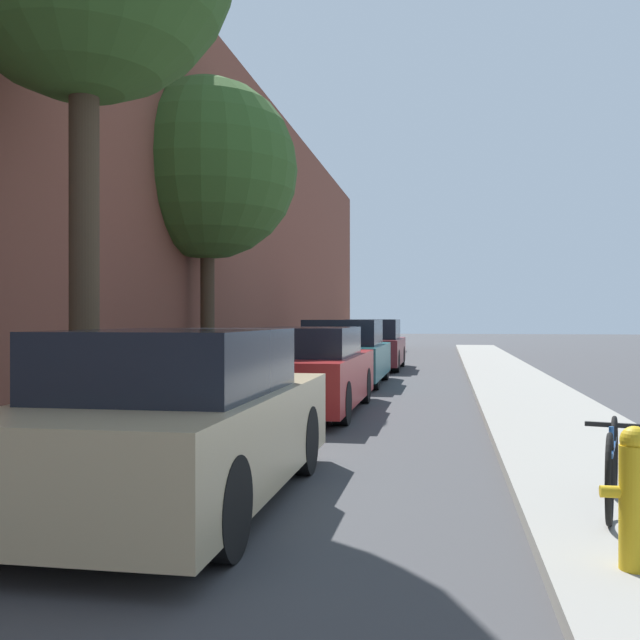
{
  "coord_description": "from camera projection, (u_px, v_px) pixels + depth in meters",
  "views": [
    {
      "loc": [
        1.33,
        2.19,
        1.55
      ],
      "look_at": [
        -0.48,
        12.6,
        1.53
      ],
      "focal_mm": 40.5,
      "sensor_mm": 36.0,
      "label": 1
    }
  ],
  "objects": [
    {
      "name": "bicycle",
      "position": [
        612.0,
        465.0,
        5.41
      ],
      "size": [
        0.53,
        1.54,
        0.64
      ],
      "rotation": [
        0.0,
        0.0,
        -0.25
      ],
      "color": "black",
      "rests_on": "sidewalk_right"
    },
    {
      "name": "sidewalk_right",
      "position": [
        531.0,
        399.0,
        13.34
      ],
      "size": [
        2.0,
        52.0,
        0.12
      ],
      "color": "gray",
      "rests_on": "ground"
    },
    {
      "name": "sidewalk_left",
      "position": [
        229.0,
        393.0,
        14.33
      ],
      "size": [
        2.0,
        52.0,
        0.12
      ],
      "color": "gray",
      "rests_on": "ground"
    },
    {
      "name": "parked_car_champagne",
      "position": [
        181.0,
        421.0,
        5.98
      ],
      "size": [
        1.74,
        4.2,
        1.46
      ],
      "color": "black",
      "rests_on": "ground"
    },
    {
      "name": "street_tree_far",
      "position": [
        207.0,
        170.0,
        14.79
      ],
      "size": [
        3.71,
        3.71,
        6.36
      ],
      "color": "#423323",
      "rests_on": "sidewalk_left"
    },
    {
      "name": "parked_car_teal",
      "position": [
        345.0,
        354.0,
        16.97
      ],
      "size": [
        1.85,
        4.11,
        1.52
      ],
      "color": "black",
      "rests_on": "ground"
    },
    {
      "name": "parked_car_red",
      "position": [
        309.0,
        371.0,
        11.91
      ],
      "size": [
        1.7,
        4.52,
        1.41
      ],
      "color": "black",
      "rests_on": "ground"
    },
    {
      "name": "parked_car_maroon",
      "position": [
        374.0,
        346.0,
        22.0
      ],
      "size": [
        1.72,
        4.15,
        1.53
      ],
      "color": "black",
      "rests_on": "ground"
    },
    {
      "name": "ground_plane",
      "position": [
        375.0,
        399.0,
        13.84
      ],
      "size": [
        120.0,
        120.0,
        0.0
      ],
      "primitive_type": "plane",
      "color": "#3D3D3F"
    },
    {
      "name": "building_facade_left",
      "position": [
        165.0,
        193.0,
        14.56
      ],
      "size": [
        0.7,
        52.0,
        8.18
      ],
      "color": "brown",
      "rests_on": "ground"
    },
    {
      "name": "fire_hydrant",
      "position": [
        635.0,
        496.0,
        4.1
      ],
      "size": [
        0.38,
        0.17,
        0.82
      ],
      "color": "gold",
      "rests_on": "sidewalk_right"
    }
  ]
}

